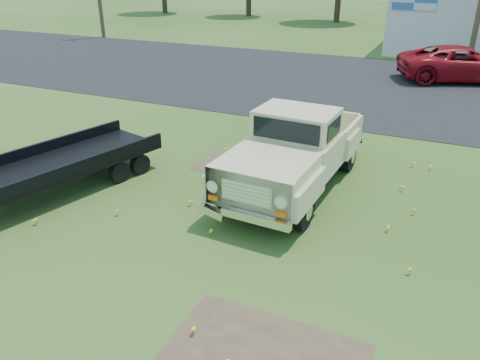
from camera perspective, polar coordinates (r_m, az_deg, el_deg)
name	(u,v)px	position (r m, az deg, el deg)	size (l,w,h in m)	color
ground	(250,239)	(10.14, 1.25, -7.25)	(140.00, 140.00, 0.00)	#2C4D18
asphalt_lot	(375,86)	(23.75, 16.10, 10.97)	(90.00, 14.00, 0.02)	black
dirt_patch_a	(262,360)	(7.53, 2.72, -21.05)	(3.00, 2.00, 0.01)	#4B3728
dirt_patch_b	(235,165)	(13.70, -0.59, 1.79)	(2.20, 1.60, 0.01)	#4B3728
vintage_pickup_truck	(295,150)	(11.98, 6.76, 3.65)	(2.30, 5.92, 2.15)	#CDBC8A
flatbed_trailer	(56,161)	(12.85, -21.47, 2.23)	(1.96, 5.89, 1.61)	black
red_pickup	(462,64)	(26.08, 25.46, 12.66)	(2.78, 6.02, 1.67)	maroon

